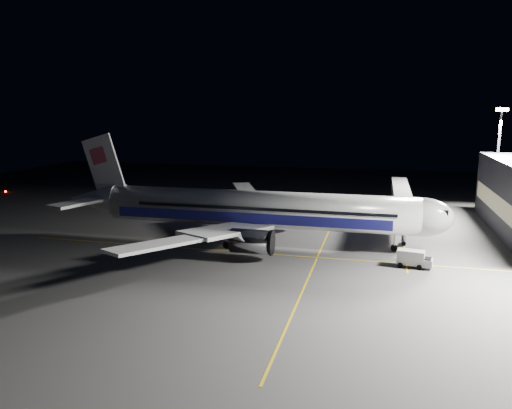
{
  "coord_description": "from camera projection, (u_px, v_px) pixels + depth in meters",
  "views": [
    {
      "loc": [
        18.01,
        -73.18,
        20.6
      ],
      "look_at": [
        -0.3,
        -0.18,
        6.0
      ],
      "focal_mm": 35.0,
      "sensor_mm": 36.0,
      "label": 1
    }
  ],
  "objects": [
    {
      "name": "safety_cone_a",
      "position": [
        250.0,
        228.0,
        85.34
      ],
      "size": [
        0.44,
        0.44,
        0.66
      ],
      "primitive_type": "cone",
      "color": "#D55F08",
      "rests_on": "ground"
    },
    {
      "name": "baggage_tug",
      "position": [
        276.0,
        211.0,
        97.93
      ],
      "size": [
        2.33,
        1.93,
        1.6
      ],
      "rotation": [
        0.0,
        0.0,
        -0.08
      ],
      "color": "black",
      "rests_on": "ground"
    },
    {
      "name": "safety_cone_b",
      "position": [
        269.0,
        224.0,
        88.51
      ],
      "size": [
        0.36,
        0.36,
        0.54
      ],
      "primitive_type": "cone",
      "color": "#D55F08",
      "rests_on": "ground"
    },
    {
      "name": "jet_bridge",
      "position": [
        402.0,
        199.0,
        88.97
      ],
      "size": [
        3.6,
        34.4,
        6.3
      ],
      "color": "#B2B2B7",
      "rests_on": "ground"
    },
    {
      "name": "guide_line_side",
      "position": [
        402.0,
        235.0,
        82.17
      ],
      "size": [
        0.25,
        40.0,
        0.01
      ],
      "primitive_type": "cube",
      "color": "gold",
      "rests_on": "ground"
    },
    {
      "name": "airliner",
      "position": [
        251.0,
        209.0,
        77.18
      ],
      "size": [
        61.48,
        54.22,
        16.64
      ],
      "color": "silver",
      "rests_on": "ground"
    },
    {
      "name": "safety_cone_c",
      "position": [
        271.0,
        235.0,
        81.36
      ],
      "size": [
        0.36,
        0.36,
        0.54
      ],
      "primitive_type": "cone",
      "color": "#D55F08",
      "rests_on": "ground"
    },
    {
      "name": "floodlight_mast_north",
      "position": [
        498.0,
        151.0,
        96.45
      ],
      "size": [
        2.4,
        0.68,
        20.7
      ],
      "color": "#59595E",
      "rests_on": "ground"
    },
    {
      "name": "guide_line_cross",
      "position": [
        248.0,
        253.0,
        72.19
      ],
      "size": [
        70.0,
        0.25,
        0.01
      ],
      "primitive_type": "cube",
      "color": "gold",
      "rests_on": "ground"
    },
    {
      "name": "ground",
      "position": [
        258.0,
        242.0,
        77.9
      ],
      "size": [
        200.0,
        200.0,
        0.0
      ],
      "primitive_type": "plane",
      "color": "#4C4C4F",
      "rests_on": "ground"
    },
    {
      "name": "service_truck",
      "position": [
        414.0,
        258.0,
        65.35
      ],
      "size": [
        4.64,
        2.46,
        2.26
      ],
      "rotation": [
        0.0,
        0.0,
        -0.16
      ],
      "color": "silver",
      "rests_on": "ground"
    },
    {
      "name": "guide_line_main",
      "position": [
        322.0,
        246.0,
        75.51
      ],
      "size": [
        0.25,
        80.0,
        0.01
      ],
      "primitive_type": "cube",
      "color": "gold",
      "rests_on": "ground"
    }
  ]
}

